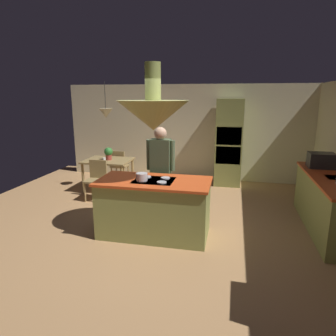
# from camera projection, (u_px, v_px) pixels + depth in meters

# --- Properties ---
(ground) EXTENTS (8.16, 8.16, 0.00)m
(ground) POSITION_uv_depth(u_px,v_px,m) (157.00, 229.00, 5.26)
(ground) COLOR #AD7F51
(wall_back) EXTENTS (6.80, 0.10, 2.55)m
(wall_back) POSITION_uv_depth(u_px,v_px,m) (188.00, 132.00, 8.24)
(wall_back) COLOR beige
(wall_back) RESTS_ON ground
(kitchen_island) EXTENTS (1.82, 0.91, 0.96)m
(kitchen_island) POSITION_uv_depth(u_px,v_px,m) (154.00, 207.00, 4.96)
(kitchen_island) COLOR #8C934C
(kitchen_island) RESTS_ON ground
(counter_run_right) EXTENTS (0.73, 2.39, 0.94)m
(counter_run_right) POSITION_uv_depth(u_px,v_px,m) (328.00, 203.00, 5.12)
(counter_run_right) COLOR #8C934C
(counter_run_right) RESTS_ON ground
(oven_tower) EXTENTS (0.66, 0.62, 2.19)m
(oven_tower) POSITION_uv_depth(u_px,v_px,m) (229.00, 143.00, 7.66)
(oven_tower) COLOR #8C934C
(oven_tower) RESTS_ON ground
(dining_table) EXTENTS (1.08, 0.88, 0.76)m
(dining_table) POSITION_uv_depth(u_px,v_px,m) (108.00, 164.00, 7.26)
(dining_table) COLOR olive
(dining_table) RESTS_ON ground
(person_at_island) EXTENTS (0.53, 0.23, 1.71)m
(person_at_island) POSITION_uv_depth(u_px,v_px,m) (161.00, 167.00, 5.54)
(person_at_island) COLOR tan
(person_at_island) RESTS_ON ground
(range_hood) EXTENTS (1.10, 1.10, 1.00)m
(range_hood) POSITION_uv_depth(u_px,v_px,m) (153.00, 114.00, 4.60)
(range_hood) COLOR #8C934C
(pendant_light_over_table) EXTENTS (0.32, 0.32, 0.82)m
(pendant_light_over_table) POSITION_uv_depth(u_px,v_px,m) (106.00, 113.00, 6.98)
(pendant_light_over_table) COLOR beige
(chair_facing_island) EXTENTS (0.40, 0.40, 0.87)m
(chair_facing_island) POSITION_uv_depth(u_px,v_px,m) (97.00, 177.00, 6.67)
(chair_facing_island) COLOR olive
(chair_facing_island) RESTS_ON ground
(chair_by_back_wall) EXTENTS (0.40, 0.40, 0.87)m
(chair_by_back_wall) POSITION_uv_depth(u_px,v_px,m) (119.00, 164.00, 7.93)
(chair_by_back_wall) COLOR olive
(chair_by_back_wall) RESTS_ON ground
(potted_plant_on_table) EXTENTS (0.20, 0.20, 0.30)m
(potted_plant_on_table) POSITION_uv_depth(u_px,v_px,m) (108.00, 153.00, 7.19)
(potted_plant_on_table) COLOR #99382D
(potted_plant_on_table) RESTS_ON dining_table
(cup_on_table) EXTENTS (0.07, 0.07, 0.09)m
(cup_on_table) POSITION_uv_depth(u_px,v_px,m) (104.00, 160.00, 7.02)
(cup_on_table) COLOR white
(cup_on_table) RESTS_ON dining_table
(microwave_on_counter) EXTENTS (0.46, 0.36, 0.28)m
(microwave_on_counter) POSITION_uv_depth(u_px,v_px,m) (321.00, 160.00, 5.66)
(microwave_on_counter) COLOR #232326
(microwave_on_counter) RESTS_ON counter_run_right
(cooking_pot_on_cooktop) EXTENTS (0.18, 0.18, 0.12)m
(cooking_pot_on_cooktop) POSITION_uv_depth(u_px,v_px,m) (142.00, 177.00, 4.74)
(cooking_pot_on_cooktop) COLOR #B2B2B7
(cooking_pot_on_cooktop) RESTS_ON kitchen_island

